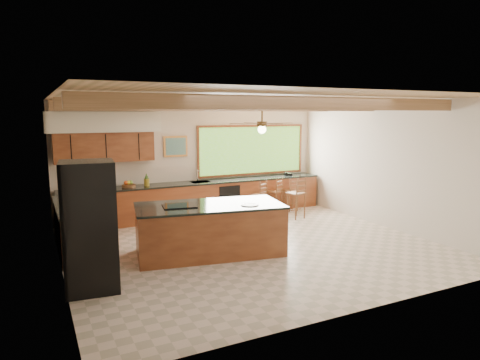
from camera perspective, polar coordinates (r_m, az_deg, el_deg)
name	(u,v)px	position (r m, az deg, el deg)	size (l,w,h in m)	color
ground	(252,246)	(8.88, 1.56, -8.80)	(7.20, 7.20, 0.00)	beige
room_shell	(230,137)	(8.99, -1.28, 5.79)	(7.27, 6.54, 3.02)	beige
counter_run	(175,205)	(10.72, -8.64, -3.25)	(7.12, 3.10, 1.24)	brown
island	(210,229)	(8.33, -4.07, -6.53)	(2.97, 1.77, 0.99)	brown
refrigerator	(90,226)	(6.91, -19.40, -5.86)	(0.85, 0.83, 2.00)	black
bar_stool_a	(260,195)	(11.31, 2.65, -2.06)	(0.44, 0.44, 0.94)	brown
bar_stool_b	(298,194)	(11.08, 7.69, -1.88)	(0.45, 0.45, 1.09)	brown
bar_stool_c	(276,192)	(11.74, 4.81, -1.62)	(0.45, 0.46, 0.96)	brown
bar_stool_d	(292,192)	(11.94, 6.96, -1.55)	(0.34, 0.34, 0.93)	brown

